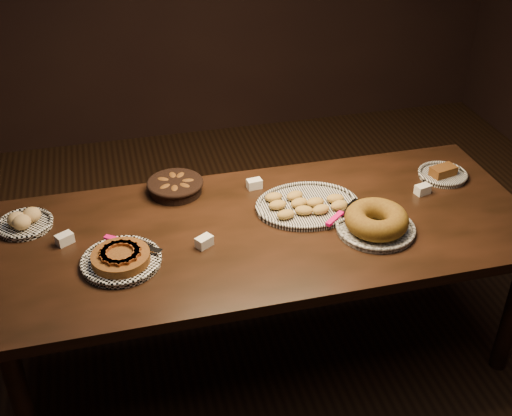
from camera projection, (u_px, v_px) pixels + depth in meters
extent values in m
plane|color=black|center=(264.00, 349.00, 3.22)|extent=(5.00, 5.00, 0.00)
cube|color=black|center=(265.00, 231.00, 2.82)|extent=(2.40, 1.00, 0.05)
cylinder|color=black|center=(22.00, 403.00, 2.50)|extent=(0.08, 0.08, 0.70)
cylinder|color=black|center=(30.00, 282.00, 3.12)|extent=(0.08, 0.08, 0.70)
cylinder|color=black|center=(435.00, 220.00, 3.56)|extent=(0.08, 0.08, 0.70)
torus|color=white|center=(121.00, 260.00, 2.58)|extent=(0.33, 0.33, 0.02)
cylinder|color=#48240E|center=(121.00, 258.00, 2.57)|extent=(0.26, 0.26, 0.04)
cube|color=#592A0F|center=(136.00, 249.00, 2.58)|extent=(0.03, 0.08, 0.01)
cube|color=#592A0F|center=(133.00, 246.00, 2.60)|extent=(0.06, 0.08, 0.01)
cube|color=#592A0F|center=(128.00, 243.00, 2.61)|extent=(0.08, 0.06, 0.01)
cube|color=#592A0F|center=(121.00, 243.00, 2.61)|extent=(0.08, 0.03, 0.01)
cube|color=#592A0F|center=(114.00, 244.00, 2.61)|extent=(0.08, 0.05, 0.01)
cube|color=#592A0F|center=(108.00, 247.00, 2.59)|extent=(0.07, 0.07, 0.01)
cube|color=#592A0F|center=(104.00, 251.00, 2.57)|extent=(0.05, 0.08, 0.01)
cube|color=#592A0F|center=(104.00, 256.00, 2.54)|extent=(0.03, 0.08, 0.01)
cube|color=#592A0F|center=(107.00, 260.00, 2.52)|extent=(0.06, 0.08, 0.01)
cube|color=#592A0F|center=(112.00, 262.00, 2.51)|extent=(0.08, 0.06, 0.01)
cube|color=#592A0F|center=(119.00, 262.00, 2.51)|extent=(0.08, 0.03, 0.01)
cube|color=#592A0F|center=(126.00, 261.00, 2.51)|extent=(0.08, 0.05, 0.01)
cube|color=#592A0F|center=(132.00, 258.00, 2.53)|extent=(0.07, 0.07, 0.01)
cube|color=#592A0F|center=(136.00, 254.00, 2.55)|extent=(0.05, 0.08, 0.01)
cube|color=#F70C75|center=(118.00, 240.00, 2.67)|extent=(0.11, 0.09, 0.02)
cube|color=silver|center=(145.00, 248.00, 2.64)|extent=(0.14, 0.11, 0.00)
torus|color=black|center=(307.00, 204.00, 2.92)|extent=(0.39, 0.39, 0.02)
ellipsoid|color=olive|center=(286.00, 214.00, 2.83)|extent=(0.09, 0.06, 0.04)
ellipsoid|color=olive|center=(304.00, 210.00, 2.86)|extent=(0.09, 0.07, 0.04)
ellipsoid|color=olive|center=(321.00, 209.00, 2.87)|extent=(0.09, 0.07, 0.04)
ellipsoid|color=olive|center=(339.00, 205.00, 2.90)|extent=(0.09, 0.07, 0.04)
ellipsoid|color=olive|center=(277.00, 205.00, 2.90)|extent=(0.09, 0.06, 0.04)
ellipsoid|color=olive|center=(299.00, 203.00, 2.91)|extent=(0.09, 0.07, 0.04)
ellipsoid|color=olive|center=(315.00, 202.00, 2.92)|extent=(0.08, 0.06, 0.04)
ellipsoid|color=olive|center=(335.00, 199.00, 2.94)|extent=(0.09, 0.06, 0.04)
ellipsoid|color=olive|center=(274.00, 197.00, 2.95)|extent=(0.09, 0.06, 0.04)
ellipsoid|color=olive|center=(295.00, 196.00, 2.96)|extent=(0.10, 0.08, 0.04)
torus|color=black|center=(376.00, 227.00, 2.77)|extent=(0.35, 0.35, 0.02)
torus|color=brown|center=(377.00, 219.00, 2.75)|extent=(0.29, 0.29, 0.10)
cube|color=#F70C75|center=(335.00, 219.00, 2.81)|extent=(0.11, 0.09, 0.02)
cube|color=silver|center=(350.00, 207.00, 2.90)|extent=(0.14, 0.12, 0.00)
cylinder|color=black|center=(175.00, 187.00, 3.03)|extent=(0.32, 0.32, 0.06)
torus|color=black|center=(175.00, 183.00, 3.02)|extent=(0.27, 0.27, 0.02)
ellipsoid|color=#37200B|center=(188.00, 183.00, 3.03)|extent=(0.08, 0.05, 0.04)
ellipsoid|color=#37200B|center=(180.00, 177.00, 3.07)|extent=(0.08, 0.09, 0.04)
ellipsoid|color=#37200B|center=(173.00, 177.00, 3.07)|extent=(0.05, 0.08, 0.04)
ellipsoid|color=#37200B|center=(163.00, 181.00, 3.04)|extent=(0.09, 0.08, 0.04)
ellipsoid|color=#37200B|center=(165.00, 189.00, 2.98)|extent=(0.09, 0.08, 0.04)
ellipsoid|color=#37200B|center=(175.00, 190.00, 2.97)|extent=(0.06, 0.09, 0.04)
ellipsoid|color=#37200B|center=(185.00, 188.00, 2.99)|extent=(0.08, 0.09, 0.04)
torus|color=white|center=(25.00, 223.00, 2.80)|extent=(0.24, 0.24, 0.02)
ellipsoid|color=tan|center=(17.00, 220.00, 2.78)|extent=(0.08, 0.08, 0.06)
ellipsoid|color=tan|center=(32.00, 215.00, 2.81)|extent=(0.08, 0.08, 0.06)
ellipsoid|color=tan|center=(21.00, 222.00, 2.76)|extent=(0.08, 0.08, 0.06)
torus|color=black|center=(443.00, 173.00, 3.16)|extent=(0.24, 0.24, 0.02)
cube|color=#48240E|center=(443.00, 171.00, 3.15)|extent=(0.14, 0.10, 0.04)
cube|color=white|center=(204.00, 242.00, 2.68)|extent=(0.08, 0.07, 0.04)
cube|color=white|center=(254.00, 184.00, 3.07)|extent=(0.07, 0.05, 0.04)
cube|color=white|center=(364.00, 214.00, 2.85)|extent=(0.08, 0.06, 0.04)
cube|color=white|center=(65.00, 239.00, 2.69)|extent=(0.08, 0.07, 0.04)
cube|color=white|center=(423.00, 189.00, 3.03)|extent=(0.08, 0.06, 0.04)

